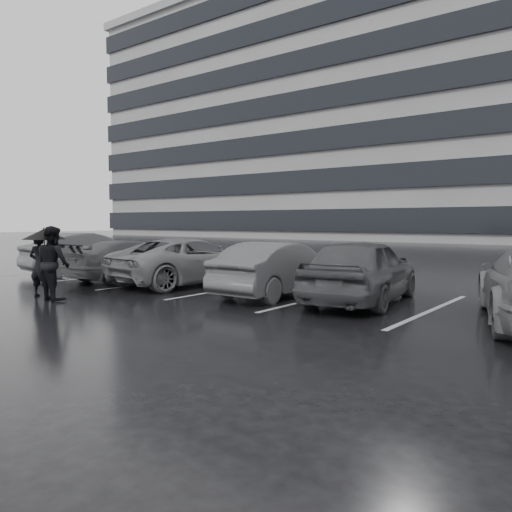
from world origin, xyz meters
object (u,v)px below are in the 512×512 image
object	(u,v)px
car_west_a	(279,269)
car_west_d	(89,253)
car_west_b	(191,261)
pedestrian_right	(53,263)
car_main	(362,270)
car_west_c	(133,260)
pedestrian_left	(40,265)

from	to	relation	value
car_west_a	car_west_d	distance (m)	8.60
car_west_b	pedestrian_right	xyz separation A→B (m)	(-0.44, -4.23, 0.20)
car_west_b	car_main	bearing A→B (deg)	-174.68
car_west_c	car_main	bearing A→B (deg)	-174.78
car_west_b	pedestrian_right	world-z (taller)	pedestrian_right
car_west_a	car_west_c	xyz separation A→B (m)	(-5.75, -0.06, -0.04)
car_west_a	pedestrian_right	bearing A→B (deg)	43.50
car_west_b	car_west_d	distance (m)	5.13
car_main	car_west_a	bearing A→B (deg)	-2.59
car_west_d	car_west_a	bearing A→B (deg)	-171.98
car_west_c	car_west_a	bearing A→B (deg)	-176.22
car_main	car_west_b	bearing A→B (deg)	-9.24
car_main	car_west_a	distance (m)	2.22
car_west_a	pedestrian_right	size ratio (longest dim) A/B	2.32
car_main	pedestrian_right	world-z (taller)	pedestrian_right
car_west_a	pedestrian_left	distance (m)	6.02
car_main	car_west_a	world-z (taller)	car_main
car_main	car_west_d	xyz separation A→B (m)	(-10.79, 0.01, -0.02)
pedestrian_left	car_west_a	bearing A→B (deg)	-165.86
car_main	pedestrian_left	bearing A→B (deg)	22.29
car_west_c	car_west_d	size ratio (longest dim) A/B	0.98
pedestrian_right	car_west_d	bearing A→B (deg)	-36.98
car_west_c	pedestrian_left	distance (m)	3.94
car_west_b	car_west_d	bearing A→B (deg)	7.02
car_west_b	pedestrian_right	distance (m)	4.25
car_west_b	car_west_c	bearing A→B (deg)	15.37
car_main	car_west_a	xyz separation A→B (m)	(-2.20, -0.22, -0.08)
car_main	pedestrian_right	size ratio (longest dim) A/B	2.50
car_west_b	car_west_c	size ratio (longest dim) A/B	1.13
pedestrian_left	car_main	bearing A→B (deg)	-174.76
car_west_a	pedestrian_left	world-z (taller)	pedestrian_left
pedestrian_left	car_west_d	bearing A→B (deg)	-71.30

